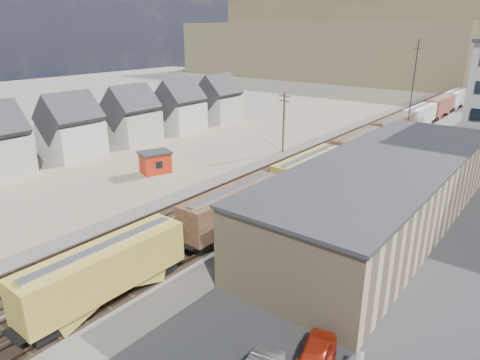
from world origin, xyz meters
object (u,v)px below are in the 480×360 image
Objects in this scene: utility_pole_north at (284,121)px; maintenance_shed at (155,162)px; freight_train at (377,136)px; parked_car_red at (314,360)px.

utility_pole_north is 1.93× the size of maintenance_shed.
utility_pole_north reaches higher than freight_train.
freight_train is 23.84× the size of parked_car_red.
maintenance_shed is (-20.78, -30.25, -1.18)m from freight_train.
parked_car_red is (36.58, -19.54, -0.76)m from maintenance_shed.
utility_pole_north is at bearing -141.45° from freight_train.
parked_car_red is at bearing -28.11° from maintenance_shed.
maintenance_shed is at bearing 137.21° from parked_car_red.
freight_train is 11.97× the size of utility_pole_north.
utility_pole_north reaches higher than parked_car_red.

